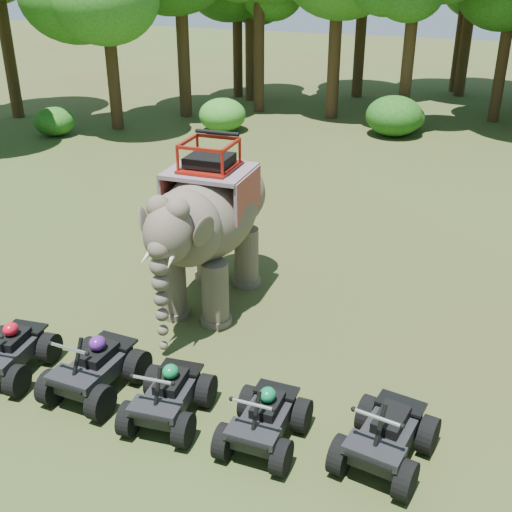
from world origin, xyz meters
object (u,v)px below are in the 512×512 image
object	(u,v)px
atv_1	(94,361)
atv_4	(387,428)
atv_3	(264,413)
atv_0	(8,345)
elephant	(210,223)
atv_2	(168,389)

from	to	relation	value
atv_1	atv_4	world-z (taller)	atv_1
atv_1	atv_3	bearing A→B (deg)	-0.25
atv_0	atv_1	bearing A→B (deg)	-2.54
elephant	atv_0	bearing A→B (deg)	-122.00
atv_1	atv_2	world-z (taller)	atv_1
atv_3	atv_0	bearing A→B (deg)	179.49
atv_2	atv_3	size ratio (longest dim) A/B	1.02
atv_3	atv_4	bearing A→B (deg)	9.06
elephant	atv_4	bearing A→B (deg)	-40.12
atv_0	atv_3	xyz separation A→B (m)	(5.29, -0.09, -0.02)
atv_2	atv_4	bearing A→B (deg)	0.07
atv_1	atv_4	xyz separation A→B (m)	(5.39, 0.11, -0.01)
atv_1	atv_3	world-z (taller)	atv_1
atv_0	atv_4	size ratio (longest dim) A/B	0.96
atv_2	elephant	bearing A→B (deg)	99.62
atv_0	atv_4	xyz separation A→B (m)	(7.26, 0.20, 0.03)
elephant	atv_1	xyz separation A→B (m)	(-0.57, -4.00, -1.27)
atv_1	atv_4	size ratio (longest dim) A/B	1.02
atv_3	atv_4	distance (m)	1.99
elephant	atv_3	distance (m)	5.24
elephant	atv_4	world-z (taller)	elephant
atv_0	atv_1	size ratio (longest dim) A/B	0.94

